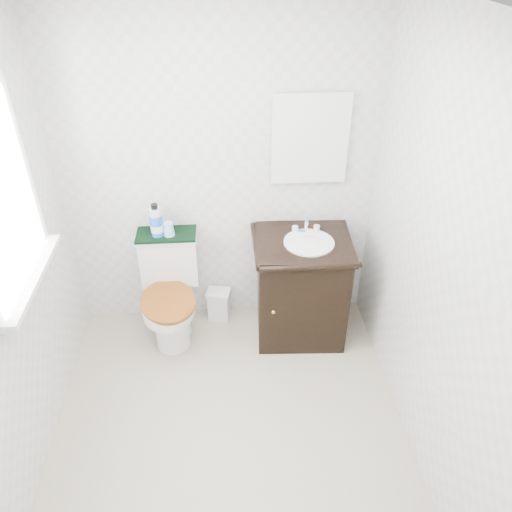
{
  "coord_description": "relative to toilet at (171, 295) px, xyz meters",
  "views": [
    {
      "loc": [
        0.02,
        -1.97,
        2.67
      ],
      "look_at": [
        0.22,
        0.75,
        0.82
      ],
      "focal_mm": 35.0,
      "sensor_mm": 36.0,
      "label": 1
    }
  ],
  "objects": [
    {
      "name": "floor",
      "position": [
        0.4,
        -0.97,
        -0.35
      ],
      "size": [
        2.4,
        2.4,
        0.0
      ],
      "primitive_type": "plane",
      "color": "#B1A48E",
      "rests_on": "ground"
    },
    {
      "name": "mirror",
      "position": [
        1.01,
        0.21,
        1.1
      ],
      "size": [
        0.5,
        0.02,
        0.6
      ],
      "primitive_type": "cube",
      "color": "silver",
      "rests_on": "wall_back"
    },
    {
      "name": "wall_back",
      "position": [
        0.4,
        0.23,
        0.85
      ],
      "size": [
        2.4,
        0.0,
        2.4
      ],
      "primitive_type": "plane",
      "rotation": [
        1.57,
        0.0,
        0.0
      ],
      "color": "silver",
      "rests_on": "ground"
    },
    {
      "name": "ceiling",
      "position": [
        0.4,
        -0.97,
        2.05
      ],
      "size": [
        2.4,
        2.4,
        0.0
      ],
      "primitive_type": "plane",
      "rotation": [
        3.14,
        0.0,
        0.0
      ],
      "color": "silver",
      "rests_on": "wall_back"
    },
    {
      "name": "soap_bar",
      "position": [
        0.97,
        0.05,
        0.48
      ],
      "size": [
        0.07,
        0.04,
        0.02
      ],
      "primitive_type": "ellipsoid",
      "color": "#186D76",
      "rests_on": "vanity"
    },
    {
      "name": "towel",
      "position": [
        0.0,
        0.12,
        0.46
      ],
      "size": [
        0.42,
        0.22,
        0.02
      ],
      "primitive_type": "cube",
      "color": "black",
      "rests_on": "toilet"
    },
    {
      "name": "wall_right",
      "position": [
        1.5,
        -0.97,
        0.85
      ],
      "size": [
        0.0,
        2.4,
        2.4
      ],
      "primitive_type": "plane",
      "rotation": [
        1.57,
        0.0,
        -1.57
      ],
      "color": "silver",
      "rests_on": "ground"
    },
    {
      "name": "mouthwash_bottle",
      "position": [
        -0.06,
        0.1,
        0.58
      ],
      "size": [
        0.08,
        0.08,
        0.24
      ],
      "color": "blue",
      "rests_on": "towel"
    },
    {
      "name": "toilet",
      "position": [
        0.0,
        0.0,
        0.0
      ],
      "size": [
        0.46,
        0.66,
        0.8
      ],
      "color": "white",
      "rests_on": "floor"
    },
    {
      "name": "vanity",
      "position": [
        0.96,
        -0.06,
        0.08
      ],
      "size": [
        0.7,
        0.61,
        0.92
      ],
      "color": "black",
      "rests_on": "floor"
    },
    {
      "name": "trash_bin",
      "position": [
        0.35,
        0.13,
        -0.22
      ],
      "size": [
        0.2,
        0.17,
        0.26
      ],
      "color": "silver",
      "rests_on": "floor"
    },
    {
      "name": "cup",
      "position": [
        0.03,
        0.1,
        0.51
      ],
      "size": [
        0.08,
        0.08,
        0.1
      ],
      "primitive_type": "cone",
      "color": "#94C0F3",
      "rests_on": "towel"
    }
  ]
}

